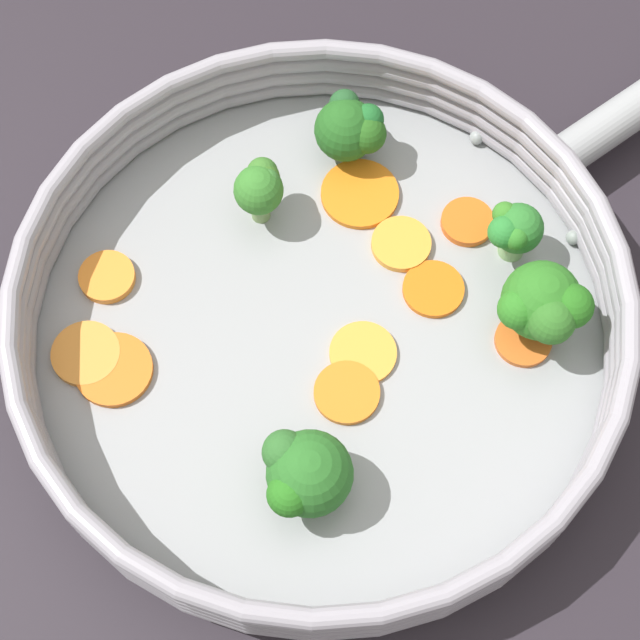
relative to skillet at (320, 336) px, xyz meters
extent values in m
plane|color=#262027|center=(0.00, 0.00, -0.01)|extent=(4.00, 4.00, 0.00)
cylinder|color=#939699|center=(0.00, 0.00, 0.00)|extent=(0.33, 0.33, 0.01)
torus|color=#98939D|center=(0.00, 0.00, 0.01)|extent=(0.34, 0.34, 0.01)
torus|color=#98939D|center=(0.00, 0.00, 0.02)|extent=(0.34, 0.34, 0.01)
torus|color=#98939D|center=(0.00, 0.00, 0.04)|extent=(0.34, 0.34, 0.01)
torus|color=#98939D|center=(0.00, 0.00, 0.05)|extent=(0.34, 0.34, 0.01)
sphere|color=#8F9993|center=(0.16, 0.00, 0.01)|extent=(0.01, 0.01, 0.01)
sphere|color=#939A9A|center=(0.14, 0.08, 0.01)|extent=(0.01, 0.01, 0.01)
cylinder|color=orange|center=(-0.10, 0.07, 0.01)|extent=(0.04, 0.04, 0.01)
cylinder|color=orange|center=(0.11, 0.03, 0.01)|extent=(0.04, 0.04, 0.01)
cylinder|color=orange|center=(0.05, 0.07, 0.01)|extent=(0.05, 0.05, 0.00)
cylinder|color=orange|center=(0.07, 0.00, 0.01)|extent=(0.04, 0.04, 0.00)
cylinder|color=#F99A34|center=(0.02, -0.02, 0.01)|extent=(0.05, 0.05, 0.00)
cylinder|color=orange|center=(0.06, 0.03, 0.01)|extent=(0.04, 0.04, 0.00)
cylinder|color=orange|center=(-0.13, 0.03, 0.01)|extent=(0.05, 0.05, 0.00)
cylinder|color=orange|center=(-0.12, 0.02, 0.01)|extent=(0.06, 0.06, 0.00)
cylinder|color=orange|center=(0.10, -0.05, 0.01)|extent=(0.04, 0.04, 0.00)
cylinder|color=orange|center=(0.00, -0.04, 0.01)|extent=(0.05, 0.05, 0.00)
cylinder|color=#81A564|center=(-0.04, -0.08, 0.01)|extent=(0.01, 0.01, 0.01)
sphere|color=#286724|center=(-0.04, -0.08, 0.03)|extent=(0.05, 0.05, 0.05)
sphere|color=#266D1B|center=(-0.05, -0.09, 0.04)|extent=(0.02, 0.02, 0.02)
sphere|color=#2C6428|center=(-0.05, -0.07, 0.04)|extent=(0.02, 0.02, 0.02)
cylinder|color=#7E9B5F|center=(0.11, -0.04, 0.02)|extent=(0.01, 0.01, 0.02)
sphere|color=#2B7020|center=(0.11, -0.04, 0.04)|extent=(0.04, 0.04, 0.04)
sphere|color=#2E6A22|center=(0.11, -0.05, 0.04)|extent=(0.03, 0.03, 0.03)
sphere|color=#2B751F|center=(0.10, -0.04, 0.04)|extent=(0.02, 0.02, 0.02)
sphere|color=#246719|center=(0.12, -0.05, 0.04)|extent=(0.02, 0.02, 0.02)
cylinder|color=#769856|center=(-0.01, 0.08, 0.02)|extent=(0.01, 0.01, 0.02)
sphere|color=#347729|center=(-0.01, 0.08, 0.04)|extent=(0.03, 0.03, 0.03)
sphere|color=#3B6F23|center=(0.00, 0.09, 0.04)|extent=(0.02, 0.02, 0.02)
sphere|color=#397228|center=(0.00, 0.09, 0.04)|extent=(0.02, 0.02, 0.02)
sphere|color=#37772F|center=(0.00, 0.08, 0.04)|extent=(0.02, 0.02, 0.02)
cylinder|color=#84B46D|center=(0.12, 0.01, 0.02)|extent=(0.02, 0.02, 0.02)
sphere|color=#2B732A|center=(0.12, 0.01, 0.03)|extent=(0.03, 0.03, 0.03)
sphere|color=#2D7724|center=(0.12, 0.00, 0.04)|extent=(0.01, 0.01, 0.01)
sphere|color=#297B2F|center=(0.11, 0.01, 0.04)|extent=(0.02, 0.02, 0.02)
sphere|color=#357924|center=(0.12, 0.02, 0.04)|extent=(0.01, 0.01, 0.01)
cylinder|color=#779F5A|center=(0.06, 0.11, 0.01)|extent=(0.01, 0.01, 0.01)
sphere|color=#225A1D|center=(0.06, 0.11, 0.03)|extent=(0.04, 0.04, 0.04)
sphere|color=#1D6127|center=(0.07, 0.10, 0.04)|extent=(0.02, 0.02, 0.02)
sphere|color=#225127|center=(0.06, 0.12, 0.04)|extent=(0.02, 0.02, 0.02)
sphere|color=#255A19|center=(0.07, 0.10, 0.03)|extent=(0.02, 0.02, 0.02)
camera|label=1|loc=(-0.09, -0.22, 0.56)|focal=60.00mm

